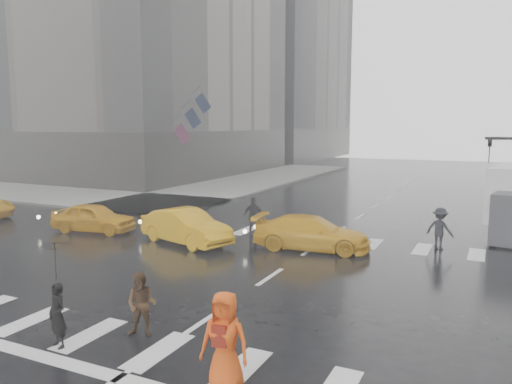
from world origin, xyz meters
The scene contains 15 objects.
ground centered at (0.00, 0.00, 0.00)m, with size 120.00×120.00×0.00m, color black.
sidewalk_nw centered at (-19.50, 17.50, 0.07)m, with size 35.00×35.00×0.15m, color slate.
building_nw centered at (-29.00, 27.00, 17.25)m, with size 26.05×26.05×38.00m.
building_nw_far centered at (-29.00, 56.00, 20.19)m, with size 26.05×26.05×44.00m.
road_markings centered at (0.00, 0.00, 0.01)m, with size 18.00×48.00×0.01m, color silver, non-canonical shape.
planter_west centered at (7.00, 8.20, 0.98)m, with size 1.10×1.10×1.80m.
flag_cluster centered at (-15.08, 18.50, 5.64)m, with size 2.87×3.06×4.69m.
pedestrian_black centered at (-2.15, -6.80, 1.67)m, with size 1.16×1.17×2.43m.
pedestrian_brown centered at (-0.85, -5.50, 0.76)m, with size 0.74×0.58×1.53m, color #412B17.
pedestrian_orange centered at (2.11, -6.80, 0.96)m, with size 1.01×0.74×1.91m.
pedestrian_far_a centered at (-3.18, 5.33, 0.87)m, with size 1.01×0.62×1.73m, color black.
pedestrian_far_b centered at (4.60, 6.26, 0.84)m, with size 1.09×0.60×1.69m, color black.
taxi_front centered at (-10.23, 2.81, 0.67)m, with size 1.58×3.92×1.33m, color #EAA40C.
taxi_mid centered at (-5.07, 2.71, 0.72)m, with size 1.53×4.39×1.45m, color #EAA40C.
taxi_rear centered at (0.00, 4.05, 0.67)m, with size 1.89×4.10×1.35m, color #EAA40C.
Camera 1 is at (6.42, -14.44, 4.93)m, focal length 35.00 mm.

